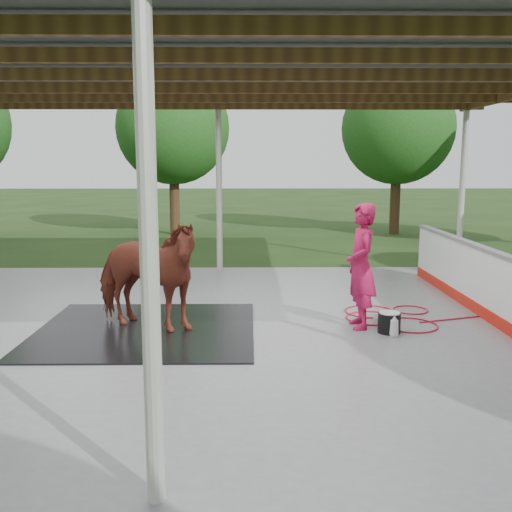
{
  "coord_description": "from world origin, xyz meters",
  "views": [
    {
      "loc": [
        0.71,
        -8.67,
        2.57
      ],
      "look_at": [
        0.81,
        -0.08,
        1.16
      ],
      "focal_mm": 40.0,
      "sensor_mm": 36.0,
      "label": 1
    }
  ],
  "objects_px": {
    "horse": "(144,275)",
    "wash_bucket": "(389,322)",
    "handler": "(361,266)",
    "dasher_board": "(498,291)"
  },
  "relations": [
    {
      "from": "horse",
      "to": "wash_bucket",
      "type": "height_order",
      "value": "horse"
    },
    {
      "from": "horse",
      "to": "handler",
      "type": "bearing_deg",
      "value": -62.72
    },
    {
      "from": "wash_bucket",
      "to": "horse",
      "type": "bearing_deg",
      "value": 177.39
    },
    {
      "from": "horse",
      "to": "handler",
      "type": "height_order",
      "value": "handler"
    },
    {
      "from": "dasher_board",
      "to": "handler",
      "type": "relative_size",
      "value": 4.15
    },
    {
      "from": "handler",
      "to": "wash_bucket",
      "type": "height_order",
      "value": "handler"
    },
    {
      "from": "handler",
      "to": "wash_bucket",
      "type": "distance_m",
      "value": 0.94
    },
    {
      "from": "dasher_board",
      "to": "wash_bucket",
      "type": "relative_size",
      "value": 23.54
    },
    {
      "from": "wash_bucket",
      "to": "dasher_board",
      "type": "bearing_deg",
      "value": 13.33
    },
    {
      "from": "horse",
      "to": "wash_bucket",
      "type": "bearing_deg",
      "value": -67.63
    }
  ]
}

